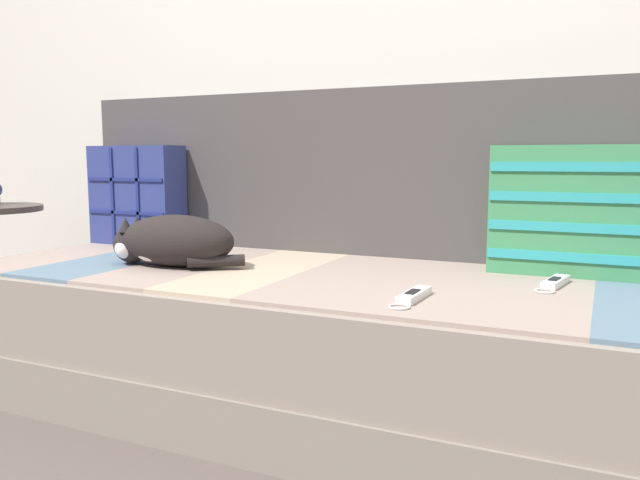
{
  "coord_description": "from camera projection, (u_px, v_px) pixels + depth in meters",
  "views": [
    {
      "loc": [
        0.77,
        -1.51,
        0.71
      ],
      "look_at": [
        0.07,
        0.02,
        0.49
      ],
      "focal_mm": 35.0,
      "sensor_mm": 36.0,
      "label": 1
    }
  ],
  "objects": [
    {
      "name": "sleeping_cat",
      "position": [
        170.0,
        241.0,
        1.86
      ],
      "size": [
        0.43,
        0.24,
        0.15
      ],
      "color": "black",
      "rests_on": "couch"
    },
    {
      "name": "throw_pillow_striped",
      "position": [
        565.0,
        210.0,
        1.72
      ],
      "size": [
        0.39,
        0.14,
        0.36
      ],
      "color": "#3D8956",
      "rests_on": "couch"
    },
    {
      "name": "game_remote_near",
      "position": [
        555.0,
        283.0,
        1.57
      ],
      "size": [
        0.08,
        0.2,
        0.02
      ],
      "color": "white",
      "rests_on": "couch"
    },
    {
      "name": "ground_plane",
      "position": [
        294.0,
        410.0,
        1.77
      ],
      "size": [
        14.0,
        14.0,
        0.0
      ],
      "primitive_type": "plane",
      "color": "#564C47"
    },
    {
      "name": "sofa_backrest",
      "position": [
        357.0,
        172.0,
        2.12
      ],
      "size": [
        2.12,
        0.14,
        0.55
      ],
      "color": "#474242",
      "rests_on": "couch"
    },
    {
      "name": "couch",
      "position": [
        309.0,
        336.0,
        1.83
      ],
      "size": [
        2.16,
        0.9,
        0.39
      ],
      "color": "gray",
      "rests_on": "ground_plane"
    },
    {
      "name": "throw_pillow_quilted",
      "position": [
        137.0,
        195.0,
        2.34
      ],
      "size": [
        0.36,
        0.14,
        0.37
      ],
      "color": "navy",
      "rests_on": "couch"
    },
    {
      "name": "game_remote_far",
      "position": [
        413.0,
        296.0,
        1.42
      ],
      "size": [
        0.05,
        0.2,
        0.02
      ],
      "color": "white",
      "rests_on": "couch"
    }
  ]
}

